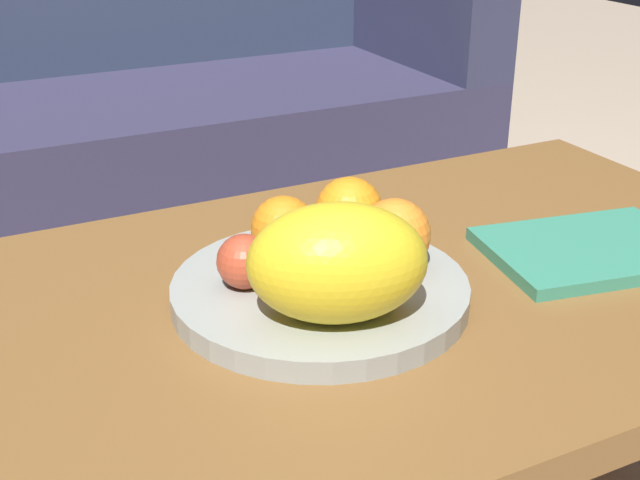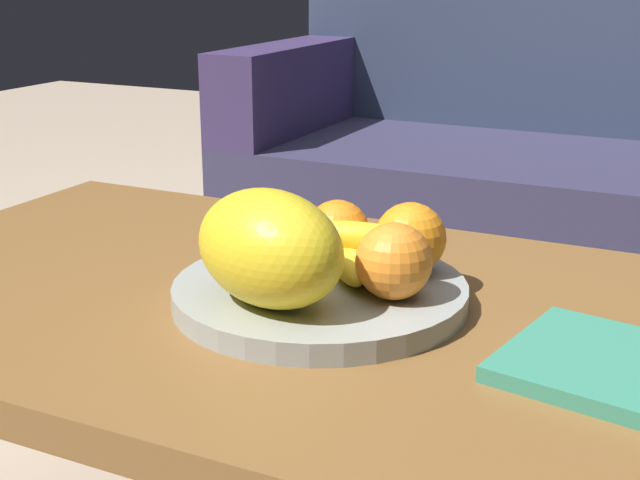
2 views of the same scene
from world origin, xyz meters
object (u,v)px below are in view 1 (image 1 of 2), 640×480
at_px(orange_left, 349,211).
at_px(orange_right, 394,235).
at_px(apple_front, 244,261).
at_px(couch, 131,123).
at_px(magazine, 590,250).
at_px(melon_large_front, 337,263).
at_px(banana_bunch, 320,244).
at_px(fruit_bowl, 320,291).
at_px(coffee_table, 328,331).
at_px(orange_front, 284,229).

bearing_deg(orange_left, orange_right, -81.41).
xyz_separation_m(orange_right, apple_front, (-0.17, 0.03, -0.01)).
distance_m(couch, magazine, 1.35).
xyz_separation_m(orange_right, magazine, (0.26, -0.04, -0.06)).
xyz_separation_m(melon_large_front, orange_left, (0.10, 0.15, -0.02)).
distance_m(orange_right, banana_bunch, 0.08).
xyz_separation_m(fruit_bowl, magazine, (0.35, -0.04, -0.00)).
height_order(orange_left, apple_front, orange_left).
bearing_deg(orange_right, orange_left, 98.59).
height_order(coffee_table, couch, couch).
xyz_separation_m(coffee_table, orange_left, (0.06, 0.07, 0.11)).
height_order(melon_large_front, apple_front, melon_large_front).
height_order(couch, orange_left, couch).
xyz_separation_m(coffee_table, melon_large_front, (-0.03, -0.08, 0.13)).
bearing_deg(orange_left, apple_front, -162.07).
relative_size(fruit_bowl, melon_large_front, 1.82).
distance_m(coffee_table, magazine, 0.35).
height_order(orange_front, banana_bunch, orange_front).
height_order(fruit_bowl, magazine, fruit_bowl).
xyz_separation_m(couch, melon_large_front, (-0.14, -1.35, 0.24)).
bearing_deg(couch, coffee_table, -94.66).
xyz_separation_m(melon_large_front, orange_front, (0.01, 0.15, -0.02)).
height_order(coffee_table, fruit_bowl, fruit_bowl).
height_order(orange_left, orange_right, same).
distance_m(coffee_table, orange_left, 0.15).
bearing_deg(fruit_bowl, orange_front, 99.19).
height_order(couch, orange_front, couch).
distance_m(melon_large_front, apple_front, 0.12).
bearing_deg(coffee_table, banana_bunch, 79.80).
xyz_separation_m(orange_front, apple_front, (-0.07, -0.04, -0.01)).
distance_m(couch, fruit_bowl, 1.29).
height_order(coffee_table, apple_front, apple_front).
bearing_deg(melon_large_front, orange_left, 57.81).
bearing_deg(apple_front, magazine, -9.34).
xyz_separation_m(orange_right, banana_bunch, (-0.07, 0.04, -0.02)).
relative_size(orange_front, apple_front, 1.26).
distance_m(melon_large_front, magazine, 0.38).
bearing_deg(apple_front, banana_bunch, 6.75).
relative_size(fruit_bowl, banana_bunch, 2.10).
bearing_deg(fruit_bowl, orange_right, -4.37).
height_order(banana_bunch, magazine, banana_bunch).
height_order(orange_right, apple_front, orange_right).
bearing_deg(magazine, fruit_bowl, -177.08).
height_order(orange_front, apple_front, orange_front).
xyz_separation_m(couch, orange_front, (-0.13, -1.21, 0.22)).
relative_size(couch, magazine, 6.80).
bearing_deg(orange_front, magazine, -17.62).
xyz_separation_m(couch, banana_bunch, (-0.10, -1.24, 0.20)).
relative_size(apple_front, magazine, 0.24).
distance_m(couch, melon_large_front, 1.38).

